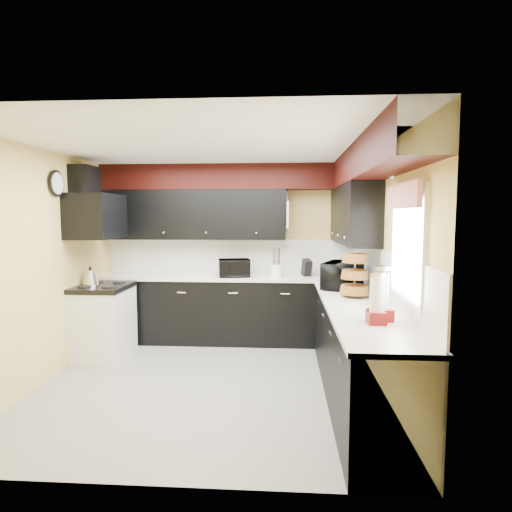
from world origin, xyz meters
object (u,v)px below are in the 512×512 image
(kettle, at_px, (90,277))
(knife_block, at_px, (307,268))
(microwave, at_px, (343,275))
(utensil_crock, at_px, (277,271))
(toaster_oven, at_px, (234,268))

(kettle, bearing_deg, knife_block, 15.66)
(microwave, bearing_deg, kettle, 108.49)
(knife_block, distance_m, kettle, 2.87)
(knife_block, bearing_deg, kettle, 179.60)
(kettle, bearing_deg, microwave, -3.81)
(kettle, bearing_deg, utensil_crock, 16.00)
(knife_block, bearing_deg, microwave, -85.58)
(toaster_oven, xyz_separation_m, knife_block, (1.01, 0.12, -0.01))
(toaster_oven, bearing_deg, utensil_crock, -9.06)
(utensil_crock, height_order, knife_block, knife_block)
(utensil_crock, bearing_deg, kettle, -164.00)
(toaster_oven, bearing_deg, microwave, -43.00)
(microwave, xyz_separation_m, knife_block, (-0.37, 0.98, -0.04))
(knife_block, bearing_deg, toaster_oven, 170.85)
(utensil_crock, xyz_separation_m, knife_block, (0.42, 0.10, 0.03))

